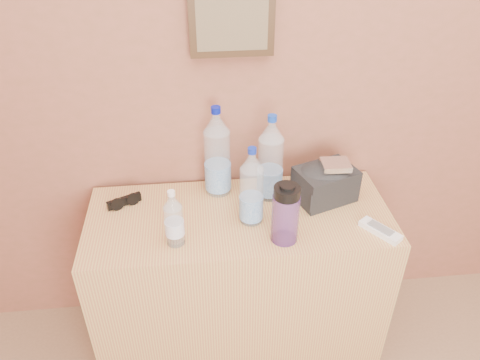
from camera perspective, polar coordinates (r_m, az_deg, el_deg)
The scene contains 11 objects.
picture_frame at distance 1.71m, azimuth -1.00°, elevation 18.83°, with size 0.30×0.03×0.25m, color #382311, non-canonical shape.
dresser at distance 2.05m, azimuth -0.08°, elevation -12.28°, with size 1.17×0.49×0.73m, color tan.
pet_large_b at distance 1.84m, azimuth -2.78°, elevation 2.96°, with size 0.10×0.10×0.38m.
pet_large_c at distance 1.82m, azimuth 3.73°, elevation 2.22°, with size 0.10×0.10×0.36m.
pet_large_d at distance 1.70m, azimuth 1.41°, elevation -1.20°, with size 0.09×0.09×0.32m.
pet_small at distance 1.64m, azimuth -8.06°, elevation -4.95°, with size 0.06×0.06×0.22m.
nalgene_bottle at distance 1.63m, azimuth 5.57°, elevation -4.05°, with size 0.10×0.10×0.24m.
sunglasses at distance 1.90m, azimuth -13.95°, elevation -2.52°, with size 0.14×0.05×0.04m, color black, non-canonical shape.
ac_remote at distance 1.79m, azimuth 16.73°, elevation -5.92°, with size 0.16×0.05×0.02m, color silver.
toiletry_bag at distance 1.88m, azimuth 10.35°, elevation -0.26°, with size 0.22×0.16×0.15m, color black, non-canonical shape.
foil_packet at distance 1.83m, azimuth 11.57°, elevation 1.83°, with size 0.11×0.09×0.02m, color silver.
Camera 1 is at (-0.38, 0.33, 1.86)m, focal length 35.00 mm.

